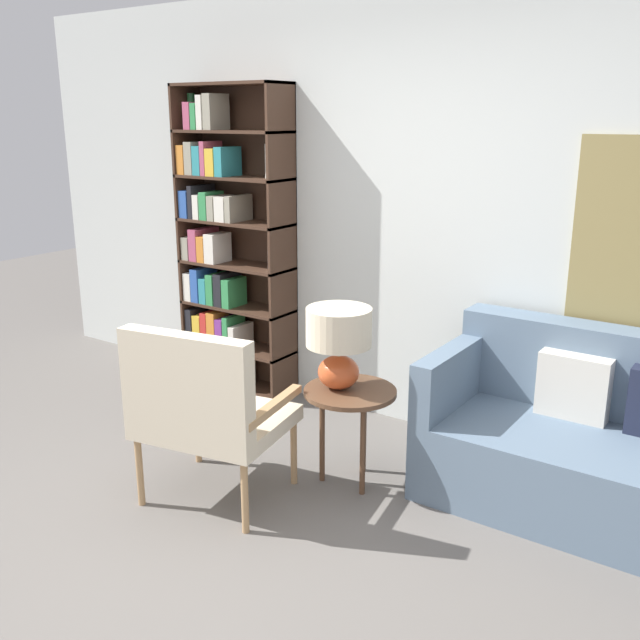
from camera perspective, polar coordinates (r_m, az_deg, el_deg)
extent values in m
plane|color=#66605B|center=(3.42, -11.77, -18.83)|extent=(14.00, 14.00, 0.00)
cube|color=silver|center=(4.47, 6.42, 8.45)|extent=(6.40, 0.06, 2.70)
cube|color=#422B1E|center=(5.33, -10.19, 6.50)|extent=(0.02, 0.30, 2.14)
cube|color=#422B1E|center=(4.79, -3.00, 5.65)|extent=(0.02, 0.30, 2.14)
cube|color=#422B1E|center=(4.98, -7.21, 18.23)|extent=(0.86, 0.30, 0.02)
cube|color=#422B1E|center=(5.34, -6.41, -5.19)|extent=(0.86, 0.30, 0.02)
cube|color=#422B1E|center=(5.16, -5.71, 6.36)|extent=(0.86, 0.01, 2.14)
cube|color=#422B1E|center=(5.23, -6.51, -2.09)|extent=(0.86, 0.30, 0.02)
cube|color=#B24C6B|center=(5.52, -9.39, -3.33)|extent=(0.08, 0.25, 0.21)
cube|color=#B24C6B|center=(5.45, -8.95, -3.84)|extent=(0.08, 0.18, 0.16)
cube|color=black|center=(5.38, -8.36, -4.01)|extent=(0.06, 0.17, 0.17)
cube|color=#338C4C|center=(5.35, -7.65, -3.99)|extent=(0.05, 0.21, 0.18)
cube|color=red|center=(5.31, -6.92, -3.98)|extent=(0.07, 0.25, 0.21)
cube|color=gray|center=(5.25, -6.31, -4.13)|extent=(0.08, 0.23, 0.22)
cube|color=#422B1E|center=(5.15, -6.62, 1.12)|extent=(0.86, 0.30, 0.02)
cube|color=black|center=(5.41, -9.77, -0.20)|extent=(0.06, 0.20, 0.24)
cube|color=gold|center=(5.38, -9.02, -0.47)|extent=(0.07, 0.24, 0.20)
cube|color=red|center=(5.32, -8.54, -0.46)|extent=(0.06, 0.22, 0.23)
cube|color=orange|center=(5.25, -8.16, -0.59)|extent=(0.08, 0.17, 0.24)
cube|color=#7A338C|center=(5.22, -7.35, -0.86)|extent=(0.07, 0.22, 0.21)
cube|color=#338C4C|center=(5.18, -6.90, -0.87)|extent=(0.05, 0.20, 0.23)
cube|color=silver|center=(5.15, -6.35, -1.27)|extent=(0.05, 0.22, 0.17)
cube|color=#422B1E|center=(5.08, -6.73, 4.43)|extent=(0.86, 0.30, 0.02)
cube|color=silver|center=(5.34, -9.88, 2.76)|extent=(0.07, 0.20, 0.20)
cube|color=#2D56A8|center=(5.29, -9.27, 2.87)|extent=(0.07, 0.22, 0.24)
cube|color=teal|center=(5.25, -8.57, 2.48)|extent=(0.06, 0.24, 0.18)
cube|color=#338C4C|center=(5.19, -8.12, 2.54)|extent=(0.06, 0.21, 0.22)
cube|color=black|center=(5.14, -7.39, 2.53)|extent=(0.07, 0.23, 0.23)
cube|color=#338C4C|center=(5.09, -6.88, 2.22)|extent=(0.06, 0.20, 0.20)
cube|color=#422B1E|center=(5.03, -6.84, 7.82)|extent=(0.86, 0.30, 0.02)
cube|color=gray|center=(5.28, -10.07, 5.75)|extent=(0.06, 0.20, 0.16)
cube|color=#B24C6B|center=(5.24, -9.26, 6.06)|extent=(0.07, 0.25, 0.23)
cube|color=orange|center=(5.18, -8.79, 5.72)|extent=(0.07, 0.22, 0.18)
cube|color=silver|center=(5.11, -8.19, 5.74)|extent=(0.09, 0.20, 0.21)
cylinder|color=white|center=(4.84, -3.69, 5.12)|extent=(0.09, 0.09, 0.18)
cube|color=#422B1E|center=(4.99, -6.96, 11.26)|extent=(0.86, 0.30, 0.02)
cube|color=#2D56A8|center=(5.25, -10.01, 9.19)|extent=(0.07, 0.25, 0.19)
cube|color=black|center=(5.20, -9.45, 9.36)|extent=(0.04, 0.25, 0.23)
cube|color=silver|center=(5.15, -9.13, 8.99)|extent=(0.05, 0.22, 0.17)
cube|color=#338C4C|center=(5.10, -8.67, 9.05)|extent=(0.06, 0.19, 0.19)
cube|color=gray|center=(5.05, -8.11, 8.89)|extent=(0.06, 0.19, 0.17)
cube|color=silver|center=(4.99, -7.43, 8.83)|extent=(0.09, 0.18, 0.17)
cube|color=gray|center=(4.96, -6.52, 8.87)|extent=(0.05, 0.24, 0.18)
cube|color=#422B1E|center=(4.98, -7.08, 14.74)|extent=(0.86, 0.30, 0.02)
cube|color=orange|center=(5.21, -10.35, 12.53)|extent=(0.07, 0.21, 0.20)
cube|color=gray|center=(5.17, -9.61, 12.66)|extent=(0.07, 0.24, 0.22)
cube|color=teal|center=(5.09, -9.25, 12.49)|extent=(0.07, 0.17, 0.20)
cube|color=#B24C6B|center=(5.06, -8.70, 12.67)|extent=(0.04, 0.19, 0.23)
cube|color=gold|center=(5.01, -8.16, 12.40)|extent=(0.08, 0.19, 0.18)
cube|color=teal|center=(4.97, -7.38, 12.46)|extent=(0.07, 0.21, 0.19)
cylinder|color=beige|center=(4.77, -3.85, 12.56)|extent=(0.09, 0.09, 0.22)
cylinder|color=#194723|center=(5.22, -10.20, 16.11)|extent=(0.06, 0.06, 0.24)
cube|color=#B24C6B|center=(5.15, -9.77, 15.80)|extent=(0.06, 0.23, 0.18)
cube|color=#338C4C|center=(5.09, -9.52, 15.77)|extent=(0.05, 0.17, 0.17)
cube|color=silver|center=(5.07, -8.74, 16.09)|extent=(0.05, 0.24, 0.22)
cube|color=gray|center=(5.01, -8.31, 16.16)|extent=(0.07, 0.20, 0.23)
cylinder|color=tan|center=(3.91, -2.11, -10.47)|extent=(0.04, 0.04, 0.38)
cylinder|color=tan|center=(4.20, -9.77, -8.78)|extent=(0.04, 0.04, 0.38)
cylinder|color=tan|center=(3.51, -6.04, -13.92)|extent=(0.04, 0.04, 0.38)
cylinder|color=tan|center=(3.83, -14.23, -11.66)|extent=(0.04, 0.04, 0.38)
cube|color=beige|center=(3.75, -8.23, -8.03)|extent=(0.79, 0.72, 0.08)
cube|color=beige|center=(3.45, -10.66, -5.13)|extent=(0.70, 0.22, 0.50)
cube|color=tan|center=(3.54, -3.78, -6.92)|extent=(0.15, 0.54, 0.04)
cube|color=tan|center=(3.87, -12.44, -5.21)|extent=(0.15, 0.54, 0.04)
cube|color=slate|center=(3.88, 21.66, -11.63)|extent=(1.75, 0.84, 0.42)
cube|color=slate|center=(4.00, 23.40, -4.07)|extent=(1.75, 0.20, 0.47)
cube|color=slate|center=(3.95, 10.70, -4.29)|extent=(0.12, 0.84, 0.33)
cube|color=beige|center=(3.92, 19.63, -5.03)|extent=(0.36, 0.12, 0.34)
cylinder|color=brown|center=(3.79, 2.43, -5.76)|extent=(0.50, 0.50, 0.02)
cylinder|color=brown|center=(4.02, 3.53, -8.67)|extent=(0.03, 0.03, 0.51)
cylinder|color=brown|center=(3.91, 0.17, -9.37)|extent=(0.03, 0.03, 0.51)
cylinder|color=brown|center=(3.78, 3.44, -10.30)|extent=(0.03, 0.03, 0.51)
ellipsoid|color=#C65128|center=(3.78, 1.49, -4.19)|extent=(0.22, 0.22, 0.18)
cylinder|color=tan|center=(3.74, 1.51, -2.47)|extent=(0.02, 0.02, 0.06)
cylinder|color=beige|center=(3.70, 1.52, -0.55)|extent=(0.35, 0.35, 0.20)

